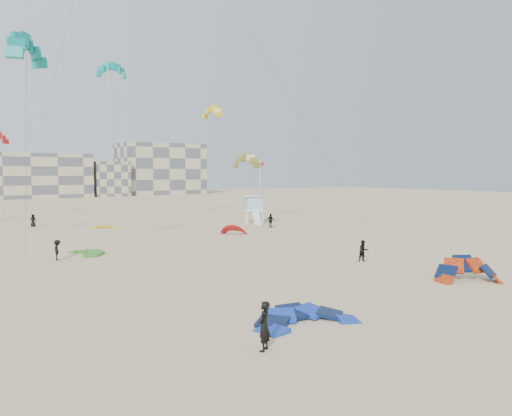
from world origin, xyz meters
TOP-DOWN VIEW (x-y plane):
  - ground at (0.00, 0.00)m, footprint 320.00×320.00m
  - kite_ground_blue at (0.17, -0.30)m, footprint 5.13×5.34m
  - kite_ground_orange at (14.10, 0.61)m, footprint 5.51×5.51m
  - kite_ground_green at (-2.71, 24.57)m, footprint 3.96×3.77m
  - kite_ground_red_far at (14.71, 29.56)m, footprint 4.13×4.12m
  - kite_ground_yellow at (4.64, 43.52)m, footprint 3.09×3.27m
  - kitesurfer_main at (-3.39, -2.18)m, footprint 0.83×0.78m
  - kitesurfer_b at (13.88, 9.28)m, footprint 0.94×0.82m
  - kitesurfer_c at (-5.36, 22.95)m, footprint 0.83×1.14m
  - kitesurfer_d at (21.94, 32.60)m, footprint 0.68×1.09m
  - kitesurfer_e at (-2.41, 49.76)m, footprint 0.83×0.57m
  - kitesurfer_f at (32.53, 52.84)m, footprint 0.58×1.69m
  - kite_fly_teal_a at (-7.17, 22.72)m, footprint 5.49×5.51m
  - kite_fly_olive at (18.31, 32.66)m, footprint 4.57×5.67m
  - kite_fly_yellow at (24.08, 51.31)m, footprint 10.08×5.19m
  - kite_fly_teal_b at (11.18, 59.81)m, footprint 5.02×6.47m
  - kite_fly_red at (-4.05, 64.08)m, footprint 4.16×8.54m
  - lifeguard_tower_near at (22.97, 37.83)m, footprint 3.57×5.67m
  - flagpole at (23.69, 37.51)m, footprint 0.69×0.11m
  - condo_mid at (10.00, 130.00)m, footprint 32.00×16.00m
  - condo_east at (50.00, 132.00)m, footprint 26.00×14.00m
  - condo_fill_right at (32.00, 128.00)m, footprint 10.00×10.00m

SIDE VIEW (x-z plane):
  - ground at x=0.00m, z-range 0.00..0.00m
  - kite_ground_blue at x=0.17m, z-range -0.88..0.88m
  - kite_ground_orange at x=14.10m, z-range -2.02..2.02m
  - kite_ground_green at x=-2.71m, z-range -0.35..0.35m
  - kite_ground_red_far at x=14.71m, z-range -1.45..1.45m
  - kite_ground_yellow at x=4.64m, z-range -0.47..0.47m
  - kitesurfer_c at x=-5.36m, z-range 0.00..1.59m
  - kitesurfer_e at x=-2.41m, z-range 0.00..1.61m
  - kitesurfer_b at x=13.88m, z-range 0.00..1.64m
  - kitesurfer_d at x=21.94m, z-range 0.00..1.73m
  - kitesurfer_f at x=32.53m, z-range 0.00..1.81m
  - kitesurfer_main at x=-3.39m, z-range 0.00..1.91m
  - lifeguard_tower_near at x=22.97m, z-range -0.02..3.78m
  - flagpole at x=23.69m, z-range 0.20..8.68m
  - condo_fill_right at x=32.00m, z-range 0.00..10.00m
  - condo_mid at x=10.00m, z-range 0.00..12.00m
  - kite_fly_olive at x=18.31m, z-range 3.85..12.14m
  - condo_east at x=50.00m, z-range 0.00..16.00m
  - kite_fly_red at x=-4.05m, z-range 5.71..17.54m
  - kite_fly_teal_a at x=-7.17m, z-range 7.62..23.51m
  - kite_fly_yellow at x=24.08m, z-range 7.87..24.24m
  - kite_fly_teal_b at x=11.18m, z-range 11.05..33.62m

